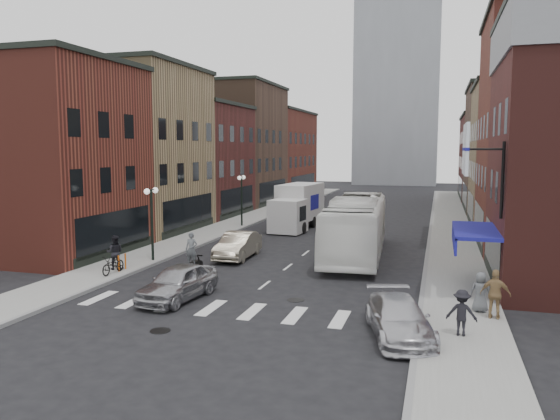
{
  "coord_description": "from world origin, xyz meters",
  "views": [
    {
      "loc": [
        7.55,
        -22.23,
        6.23
      ],
      "look_at": [
        -0.41,
        4.93,
        3.03
      ],
      "focal_mm": 35.0,
      "sensor_mm": 36.0,
      "label": 1
    }
  ],
  "objects_px": {
    "billboard_sign": "(468,151)",
    "streetlamp_far": "(242,191)",
    "ped_left_solo": "(115,252)",
    "ped_right_b": "(495,294)",
    "sedan_left_far": "(238,245)",
    "ped_right_a": "(462,313)",
    "curb_car": "(399,318)",
    "parked_bicycle": "(113,265)",
    "streetlamp_near": "(152,210)",
    "box_truck": "(297,207)",
    "sedan_left_near": "(178,282)",
    "motorcycle_rider": "(192,256)",
    "ped_right_c": "(481,292)",
    "bike_rack": "(122,262)",
    "transit_bus": "(356,227)"
  },
  "relations": [
    {
      "from": "sedan_left_near",
      "to": "ped_left_solo",
      "type": "height_order",
      "value": "ped_left_solo"
    },
    {
      "from": "motorcycle_rider",
      "to": "curb_car",
      "type": "bearing_deg",
      "value": -32.86
    },
    {
      "from": "box_truck",
      "to": "billboard_sign",
      "type": "bearing_deg",
      "value": -51.35
    },
    {
      "from": "streetlamp_far",
      "to": "transit_bus",
      "type": "height_order",
      "value": "streetlamp_far"
    },
    {
      "from": "billboard_sign",
      "to": "bike_rack",
      "type": "bearing_deg",
      "value": 177.17
    },
    {
      "from": "streetlamp_far",
      "to": "ped_right_b",
      "type": "distance_m",
      "value": 26.16
    },
    {
      "from": "billboard_sign",
      "to": "ped_left_solo",
      "type": "height_order",
      "value": "billboard_sign"
    },
    {
      "from": "streetlamp_near",
      "to": "sedan_left_near",
      "type": "height_order",
      "value": "streetlamp_near"
    },
    {
      "from": "box_truck",
      "to": "ped_right_a",
      "type": "distance_m",
      "value": 25.35
    },
    {
      "from": "streetlamp_far",
      "to": "box_truck",
      "type": "distance_m",
      "value": 4.56
    },
    {
      "from": "motorcycle_rider",
      "to": "sedan_left_far",
      "type": "bearing_deg",
      "value": 80.71
    },
    {
      "from": "curb_car",
      "to": "ped_right_a",
      "type": "height_order",
      "value": "ped_right_a"
    },
    {
      "from": "transit_bus",
      "to": "streetlamp_near",
      "type": "bearing_deg",
      "value": -158.16
    },
    {
      "from": "streetlamp_far",
      "to": "sedan_left_far",
      "type": "height_order",
      "value": "streetlamp_far"
    },
    {
      "from": "ped_left_solo",
      "to": "ped_right_c",
      "type": "bearing_deg",
      "value": 149.97
    },
    {
      "from": "sedan_left_near",
      "to": "ped_right_a",
      "type": "relative_size",
      "value": 2.84
    },
    {
      "from": "sedan_left_near",
      "to": "ped_left_solo",
      "type": "distance_m",
      "value": 6.53
    },
    {
      "from": "transit_bus",
      "to": "parked_bicycle",
      "type": "distance_m",
      "value": 13.6
    },
    {
      "from": "box_truck",
      "to": "sedan_left_far",
      "type": "relative_size",
      "value": 1.79
    },
    {
      "from": "box_truck",
      "to": "sedan_left_near",
      "type": "relative_size",
      "value": 1.87
    },
    {
      "from": "motorcycle_rider",
      "to": "sedan_left_far",
      "type": "xyz_separation_m",
      "value": [
        0.53,
        4.87,
        -0.29
      ]
    },
    {
      "from": "streetlamp_near",
      "to": "box_truck",
      "type": "distance_m",
      "value": 15.3
    },
    {
      "from": "streetlamp_far",
      "to": "sedan_left_near",
      "type": "bearing_deg",
      "value": -76.91
    },
    {
      "from": "curb_car",
      "to": "ped_left_solo",
      "type": "height_order",
      "value": "ped_left_solo"
    },
    {
      "from": "streetlamp_far",
      "to": "motorcycle_rider",
      "type": "height_order",
      "value": "streetlamp_far"
    },
    {
      "from": "sedan_left_far",
      "to": "curb_car",
      "type": "bearing_deg",
      "value": -49.65
    },
    {
      "from": "motorcycle_rider",
      "to": "ped_right_c",
      "type": "bearing_deg",
      "value": -14.47
    },
    {
      "from": "transit_bus",
      "to": "box_truck",
      "type": "bearing_deg",
      "value": 118.38
    },
    {
      "from": "sedan_left_near",
      "to": "ped_right_c",
      "type": "distance_m",
      "value": 11.89
    },
    {
      "from": "streetlamp_near",
      "to": "ped_right_b",
      "type": "bearing_deg",
      "value": -18.84
    },
    {
      "from": "bike_rack",
      "to": "parked_bicycle",
      "type": "distance_m",
      "value": 0.78
    },
    {
      "from": "parked_bicycle",
      "to": "ped_right_b",
      "type": "relative_size",
      "value": 0.95
    },
    {
      "from": "streetlamp_near",
      "to": "ped_left_solo",
      "type": "distance_m",
      "value": 3.3
    },
    {
      "from": "billboard_sign",
      "to": "streetlamp_far",
      "type": "relative_size",
      "value": 0.9
    },
    {
      "from": "curb_car",
      "to": "parked_bicycle",
      "type": "xyz_separation_m",
      "value": [
        -14.0,
        4.86,
        -0.05
      ]
    },
    {
      "from": "ped_left_solo",
      "to": "ped_right_a",
      "type": "relative_size",
      "value": 1.14
    },
    {
      "from": "sedan_left_far",
      "to": "ped_right_a",
      "type": "distance_m",
      "value": 15.69
    },
    {
      "from": "streetlamp_far",
      "to": "transit_bus",
      "type": "xyz_separation_m",
      "value": [
        10.4,
        -9.02,
        -1.18
      ]
    },
    {
      "from": "ped_right_a",
      "to": "ped_right_b",
      "type": "distance_m",
      "value": 2.52
    },
    {
      "from": "sedan_left_far",
      "to": "ped_right_a",
      "type": "bearing_deg",
      "value": -43.45
    },
    {
      "from": "streetlamp_far",
      "to": "box_truck",
      "type": "xyz_separation_m",
      "value": [
        4.35,
        0.62,
        -1.22
      ]
    },
    {
      "from": "bike_rack",
      "to": "curb_car",
      "type": "bearing_deg",
      "value": -21.95
    },
    {
      "from": "ped_right_a",
      "to": "motorcycle_rider",
      "type": "bearing_deg",
      "value": -19.0
    },
    {
      "from": "parked_bicycle",
      "to": "ped_left_solo",
      "type": "xyz_separation_m",
      "value": [
        -0.46,
        0.86,
        0.42
      ]
    },
    {
      "from": "bike_rack",
      "to": "motorcycle_rider",
      "type": "xyz_separation_m",
      "value": [
        3.72,
        0.25,
        0.48
      ]
    },
    {
      "from": "ped_right_b",
      "to": "box_truck",
      "type": "bearing_deg",
      "value": -48.85
    },
    {
      "from": "transit_bus",
      "to": "curb_car",
      "type": "height_order",
      "value": "transit_bus"
    },
    {
      "from": "streetlamp_far",
      "to": "bike_rack",
      "type": "xyz_separation_m",
      "value": [
        -0.2,
        -16.7,
        -2.36
      ]
    },
    {
      "from": "parked_bicycle",
      "to": "box_truck",
      "type": "bearing_deg",
      "value": 77.3
    },
    {
      "from": "box_truck",
      "to": "sedan_left_far",
      "type": "bearing_deg",
      "value": -85.46
    }
  ]
}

